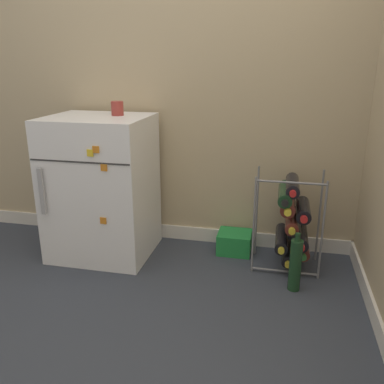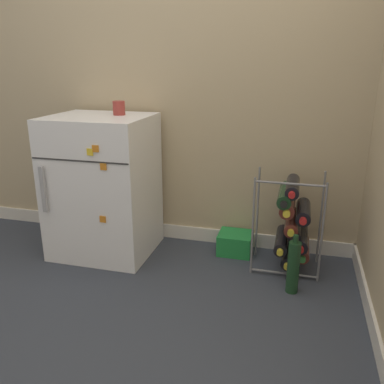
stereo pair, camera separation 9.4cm
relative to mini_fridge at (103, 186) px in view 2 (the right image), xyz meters
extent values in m
plane|color=#333842|center=(0.55, -0.35, -0.42)|extent=(14.00, 14.00, 0.00)
cube|color=tan|center=(0.55, 0.31, 0.83)|extent=(6.88, 0.06, 2.50)
cube|color=silver|center=(0.55, 0.28, -0.37)|extent=(6.88, 0.01, 0.09)
cube|color=white|center=(0.00, 0.00, 0.00)|extent=(0.57, 0.49, 0.83)
cube|color=#2D2D2D|center=(0.00, -0.25, 0.21)|extent=(0.56, 0.00, 0.01)
cube|color=#9E9EA3|center=(-0.22, -0.26, 0.04)|extent=(0.02, 0.02, 0.26)
cube|color=orange|center=(0.12, -0.25, -0.11)|extent=(0.04, 0.01, 0.04)
cube|color=orange|center=(0.14, -0.25, 0.19)|extent=(0.04, 0.01, 0.04)
cube|color=orange|center=(0.10, -0.25, 0.28)|extent=(0.04, 0.01, 0.04)
cube|color=yellow|center=(0.07, -0.25, 0.26)|extent=(0.04, 0.01, 0.04)
cylinder|color=slate|center=(0.91, -0.06, -0.14)|extent=(0.01, 0.01, 0.55)
cylinder|color=slate|center=(1.26, -0.06, -0.14)|extent=(0.01, 0.01, 0.55)
cylinder|color=slate|center=(0.91, 0.17, -0.14)|extent=(0.01, 0.01, 0.55)
cylinder|color=slate|center=(1.26, 0.17, -0.14)|extent=(0.01, 0.01, 0.55)
cylinder|color=slate|center=(1.09, -0.06, -0.40)|extent=(0.36, 0.01, 0.01)
cylinder|color=slate|center=(1.09, -0.06, 0.12)|extent=(0.36, 0.01, 0.01)
cylinder|color=black|center=(1.10, 0.05, -0.33)|extent=(0.07, 0.28, 0.07)
cylinder|color=gold|center=(1.10, -0.10, -0.33)|extent=(0.03, 0.02, 0.03)
cylinder|color=#56231E|center=(1.18, 0.05, -0.29)|extent=(0.07, 0.25, 0.07)
cylinder|color=#2D7033|center=(1.18, -0.09, -0.29)|extent=(0.04, 0.02, 0.04)
cylinder|color=black|center=(1.06, 0.05, -0.25)|extent=(0.07, 0.30, 0.07)
cylinder|color=gold|center=(1.06, -0.11, -0.25)|extent=(0.03, 0.02, 0.03)
cylinder|color=black|center=(1.16, 0.05, -0.22)|extent=(0.08, 0.30, 0.08)
cylinder|color=red|center=(1.16, -0.11, -0.22)|extent=(0.04, 0.02, 0.04)
cylinder|color=black|center=(1.12, 0.05, -0.17)|extent=(0.07, 0.26, 0.07)
cylinder|color=black|center=(1.12, -0.09, -0.17)|extent=(0.03, 0.02, 0.03)
cylinder|color=#56231E|center=(1.11, 0.05, -0.13)|extent=(0.07, 0.30, 0.07)
cylinder|color=gold|center=(1.11, -0.11, -0.13)|extent=(0.03, 0.02, 0.03)
cylinder|color=black|center=(1.16, 0.05, -0.07)|extent=(0.08, 0.26, 0.08)
cylinder|color=red|center=(1.16, -0.09, -0.07)|extent=(0.04, 0.02, 0.04)
cylinder|color=#56231E|center=(1.08, 0.05, -0.03)|extent=(0.08, 0.28, 0.08)
cylinder|color=gold|center=(1.08, -0.10, -0.03)|extent=(0.04, 0.02, 0.04)
cylinder|color=#19381E|center=(1.06, 0.05, 0.02)|extent=(0.07, 0.29, 0.07)
cylinder|color=black|center=(1.06, -0.11, 0.02)|extent=(0.04, 0.02, 0.04)
cylinder|color=black|center=(1.10, 0.05, 0.07)|extent=(0.07, 0.28, 0.07)
cylinder|color=red|center=(1.10, -0.10, 0.07)|extent=(0.03, 0.02, 0.03)
cube|color=#1E7F38|center=(0.78, 0.16, -0.35)|extent=(0.20, 0.18, 0.13)
cylinder|color=maroon|center=(0.10, 0.06, 0.46)|extent=(0.07, 0.07, 0.08)
cylinder|color=#19381E|center=(1.13, -0.20, -0.28)|extent=(0.06, 0.06, 0.28)
cylinder|color=#19381E|center=(1.13, -0.20, -0.12)|extent=(0.03, 0.03, 0.04)
camera|label=1|loc=(1.02, -2.12, 0.72)|focal=38.00mm
camera|label=2|loc=(1.11, -2.10, 0.72)|focal=38.00mm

